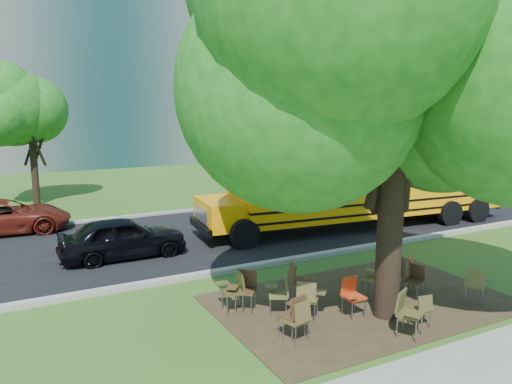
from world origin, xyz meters
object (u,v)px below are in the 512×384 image
chair_7 (476,283)px  chair_14 (234,287)px  chair_10 (298,277)px  chair_9 (245,286)px  main_tree (398,58)px  chair_0 (299,316)px  chair_11 (375,276)px  chair_5 (407,310)px  school_bus (368,182)px  chair_8 (281,291)px  chair_3 (351,293)px  chair_2 (295,312)px  bg_car_red (5,217)px  chair_4 (422,307)px  chair_12 (403,270)px  chair_13 (407,269)px  black_car (123,238)px  chair_1 (309,296)px  chair_6 (414,277)px

chair_7 → chair_14: (-5.22, 2.34, 0.03)m
chair_10 → chair_9: bearing=-76.6°
main_tree → chair_0: 5.66m
chair_10 → chair_11: size_ratio=1.00×
chair_5 → school_bus: bearing=-152.6°
school_bus → chair_8: 9.32m
chair_3 → chair_11: size_ratio=0.99×
chair_2 → chair_3: 1.76m
bg_car_red → chair_10: bearing=-145.6°
chair_0 → chair_3: size_ratio=1.00×
chair_4 → school_bus: bearing=64.9°
chair_8 → chair_14: (-0.86, 0.64, 0.03)m
chair_4 → chair_12: bearing=64.6°
chair_3 → chair_14: (-2.21, 1.47, 0.04)m
chair_13 → school_bus: bearing=23.0°
school_bus → chair_10: (-6.46, -5.14, -1.18)m
main_tree → chair_11: 5.22m
chair_8 → black_car: 6.30m
chair_1 → chair_12: size_ratio=1.01×
chair_2 → chair_7: bearing=-21.6°
main_tree → chair_8: (-2.05, 1.21, -5.11)m
chair_2 → chair_12: bearing=-1.3°
chair_4 → chair_2: bearing=171.0°
chair_5 → chair_8: chair_5 is taller
chair_0 → chair_7: chair_7 is taller
school_bus → chair_10: bearing=-135.9°
school_bus → chair_11: (-4.74, -5.95, -1.18)m
chair_0 → chair_3: 1.81m
chair_1 → chair_10: 1.23m
chair_5 → chair_6: 2.35m
chair_2 → chair_5: chair_5 is taller
chair_5 → chair_14: 3.81m
chair_1 → chair_3: chair_1 is taller
main_tree → chair_7: 5.63m
chair_4 → chair_11: 1.77m
chair_12 → chair_13: size_ratio=1.11×
chair_13 → chair_7: bearing=-105.0°
chair_12 → bg_car_red: 14.25m
chair_5 → black_car: (-3.88, 8.09, 0.05)m
chair_6 → chair_14: (-4.33, 1.27, 0.09)m
chair_5 → chair_14: bearing=-75.0°
chair_10 → black_car: black_car is taller
school_bus → chair_6: bearing=-115.4°
chair_5 → chair_6: bearing=-166.0°
chair_2 → chair_6: bearing=-7.1°
chair_3 → chair_14: bearing=-33.8°
chair_12 → black_car: bearing=-139.9°
chair_0 → black_car: black_car is taller
chair_1 → chair_8: size_ratio=1.03×
main_tree → school_bus: main_tree is taller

